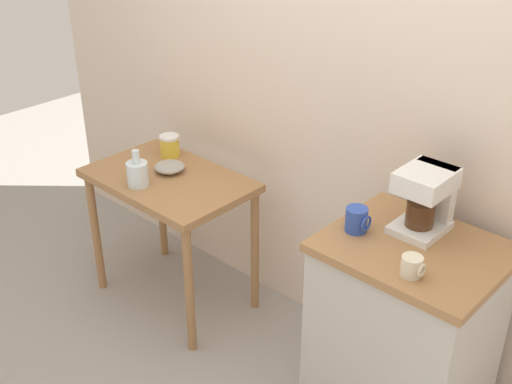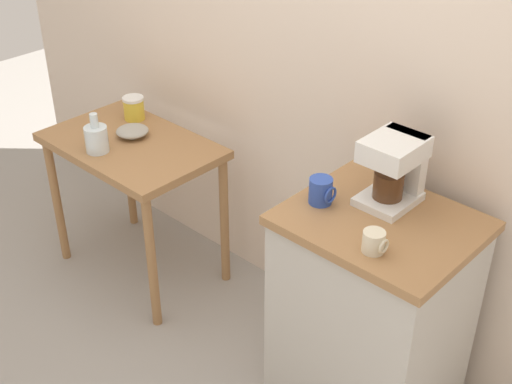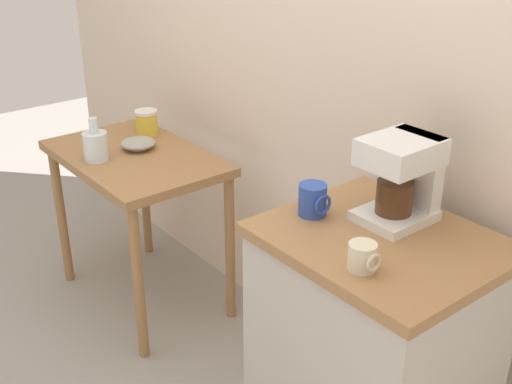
{
  "view_description": "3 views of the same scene",
  "coord_description": "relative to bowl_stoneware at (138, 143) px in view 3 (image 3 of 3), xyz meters",
  "views": [
    {
      "loc": [
        1.59,
        -1.83,
        2.22
      ],
      "look_at": [
        -0.05,
        -0.06,
        0.92
      ],
      "focal_mm": 45.27,
      "sensor_mm": 36.0,
      "label": 1
    },
    {
      "loc": [
        1.7,
        -1.7,
        2.25
      ],
      "look_at": [
        0.1,
        0.0,
        0.81
      ],
      "focal_mm": 48.29,
      "sensor_mm": 36.0,
      "label": 2
    },
    {
      "loc": [
        1.7,
        -1.23,
        1.8
      ],
      "look_at": [
        0.15,
        0.0,
        0.88
      ],
      "focal_mm": 45.48,
      "sensor_mm": 36.0,
      "label": 3
    }
  ],
  "objects": [
    {
      "name": "canister_enamel",
      "position": [
        -0.15,
        0.13,
        0.03
      ],
      "size": [
        0.11,
        0.11,
        0.12
      ],
      "color": "gold",
      "rests_on": "wooden_table"
    },
    {
      "name": "mug_small_cream",
      "position": [
        1.48,
        -0.15,
        0.16
      ],
      "size": [
        0.08,
        0.08,
        0.08
      ],
      "color": "beige",
      "rests_on": "kitchen_counter"
    },
    {
      "name": "mug_blue",
      "position": [
        1.16,
        -0.03,
        0.17
      ],
      "size": [
        0.09,
        0.09,
        0.1
      ],
      "color": "#2D4CAD",
      "rests_on": "kitchen_counter"
    },
    {
      "name": "kitchen_counter",
      "position": [
        1.39,
        0.03,
        -0.33
      ],
      "size": [
        0.66,
        0.56,
        0.9
      ],
      "color": "#BCB7AD",
      "rests_on": "ground_plane"
    },
    {
      "name": "back_wall",
      "position": [
        0.84,
        0.42,
        0.62
      ],
      "size": [
        4.4,
        0.1,
        2.8
      ],
      "primitive_type": "cube",
      "color": "beige",
      "rests_on": "ground_plane"
    },
    {
      "name": "bowl_stoneware",
      "position": [
        0.0,
        0.0,
        0.0
      ],
      "size": [
        0.15,
        0.15,
        0.05
      ],
      "color": "#9E998C",
      "rests_on": "wooden_table"
    },
    {
      "name": "glass_carafe_vase",
      "position": [
        0.0,
        -0.2,
        0.04
      ],
      "size": [
        0.11,
        0.11,
        0.19
      ],
      "color": "silver",
      "rests_on": "wooden_table"
    },
    {
      "name": "coffee_maker",
      "position": [
        1.34,
        0.16,
        0.26
      ],
      "size": [
        0.18,
        0.22,
        0.26
      ],
      "color": "white",
      "rests_on": "kitchen_counter"
    },
    {
      "name": "wooden_table",
      "position": [
        0.04,
        -0.04,
        -0.14
      ],
      "size": [
        0.84,
        0.54,
        0.75
      ],
      "color": "#9E7044",
      "rests_on": "ground_plane"
    },
    {
      "name": "ground_plane",
      "position": [
        0.74,
        -0.04,
        -0.78
      ],
      "size": [
        8.0,
        8.0,
        0.0
      ],
      "primitive_type": "plane",
      "color": "gray"
    }
  ]
}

